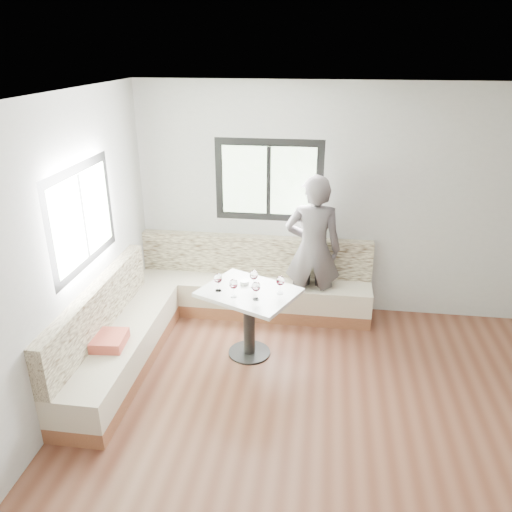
{
  "coord_description": "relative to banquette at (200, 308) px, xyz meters",
  "views": [
    {
      "loc": [
        -0.24,
        -3.31,
        3.16
      ],
      "look_at": [
        -0.9,
        1.39,
        1.13
      ],
      "focal_mm": 35.0,
      "sensor_mm": 36.0,
      "label": 1
    }
  ],
  "objects": [
    {
      "name": "room",
      "position": [
        1.51,
        -1.55,
        1.08
      ],
      "size": [
        5.01,
        5.01,
        2.81
      ],
      "color": "brown",
      "rests_on": "ground"
    },
    {
      "name": "banquette",
      "position": [
        0.0,
        0.0,
        0.0
      ],
      "size": [
        2.9,
        2.8,
        0.95
      ],
      "color": "#9C5C3B",
      "rests_on": "ground"
    },
    {
      "name": "table",
      "position": [
        0.63,
        -0.34,
        0.25
      ],
      "size": [
        1.16,
        1.06,
        0.78
      ],
      "rotation": [
        0.0,
        0.0,
        -0.43
      ],
      "color": "black",
      "rests_on": "ground"
    },
    {
      "name": "person",
      "position": [
        1.26,
        0.55,
        0.58
      ],
      "size": [
        0.67,
        0.45,
        1.82
      ],
      "primitive_type": "imported",
      "rotation": [
        0.0,
        0.0,
        3.16
      ],
      "color": "#4D4749",
      "rests_on": "ground"
    },
    {
      "name": "olive_ramekin",
      "position": [
        0.56,
        -0.19,
        0.46
      ],
      "size": [
        0.1,
        0.1,
        0.04
      ],
      "color": "white",
      "rests_on": "table"
    },
    {
      "name": "wine_glass_a",
      "position": [
        0.31,
        -0.38,
        0.58
      ],
      "size": [
        0.09,
        0.09,
        0.2
      ],
      "color": "white",
      "rests_on": "table"
    },
    {
      "name": "wine_glass_b",
      "position": [
        0.49,
        -0.49,
        0.58
      ],
      "size": [
        0.09,
        0.09,
        0.2
      ],
      "color": "white",
      "rests_on": "table"
    },
    {
      "name": "wine_glass_c",
      "position": [
        0.73,
        -0.52,
        0.58
      ],
      "size": [
        0.09,
        0.09,
        0.2
      ],
      "color": "white",
      "rests_on": "table"
    },
    {
      "name": "wine_glass_d",
      "position": [
        0.67,
        -0.25,
        0.58
      ],
      "size": [
        0.09,
        0.09,
        0.2
      ],
      "color": "white",
      "rests_on": "table"
    },
    {
      "name": "wine_glass_e",
      "position": [
        0.96,
        -0.35,
        0.58
      ],
      "size": [
        0.09,
        0.09,
        0.2
      ],
      "color": "white",
      "rests_on": "table"
    }
  ]
}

